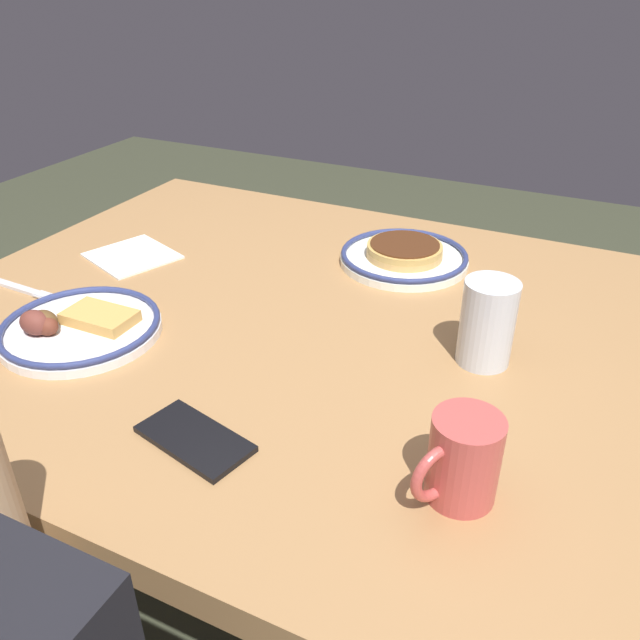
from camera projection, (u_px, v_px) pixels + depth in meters
The scene contains 9 objects.
ground_plane at pixel (315, 605), 1.39m from camera, with size 6.00×6.00×0.00m, color #373B2A.
dining_table at pixel (314, 370), 1.08m from camera, with size 1.29×0.99×0.72m.
plate_near_main at pixel (404, 255), 1.20m from camera, with size 0.24×0.24×0.04m.
plate_center_pancakes at pixel (78, 327), 0.98m from camera, with size 0.24×0.24×0.05m.
coffee_mug at pixel (462, 459), 0.67m from camera, with size 0.08×0.10×0.10m.
drinking_glass at pixel (487, 326), 0.90m from camera, with size 0.08×0.08×0.13m.
cell_phone at pixel (195, 439), 0.77m from camera, with size 0.14×0.07×0.01m, color black.
paper_napkin at pixel (132, 256), 1.23m from camera, with size 0.15×0.14×0.00m, color white.
fork_far at pixel (10, 285), 1.12m from camera, with size 0.20×0.03×0.01m.
Camera 1 is at (-0.39, 0.79, 1.24)m, focal length 35.86 mm.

